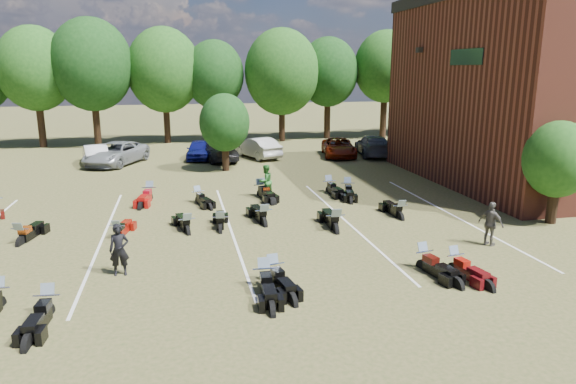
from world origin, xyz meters
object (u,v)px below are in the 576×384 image
object	(u,v)px
person_grey	(491,224)
motorcycle_7	(118,239)
person_green	(266,181)
motorcycle_3	(274,282)
car_4	(199,150)
person_black	(119,250)

from	to	relation	value
person_grey	motorcycle_7	xyz separation A→B (m)	(-13.66, 3.62, -0.84)
person_green	motorcycle_3	size ratio (longest dim) A/B	0.77
person_grey	motorcycle_3	bearing A→B (deg)	73.76
person_grey	motorcycle_7	size ratio (longest dim) A/B	0.84
person_grey	motorcycle_7	bearing A→B (deg)	47.84
car_4	motorcycle_7	xyz separation A→B (m)	(-3.90, -17.63, -0.69)
person_black	motorcycle_7	xyz separation A→B (m)	(-0.47, 3.66, -0.84)
motorcycle_3	motorcycle_7	xyz separation A→B (m)	(-5.15, 5.28, 0.00)
motorcycle_3	motorcycle_7	distance (m)	7.38
person_grey	motorcycle_3	xyz separation A→B (m)	(-8.51, -1.67, -0.84)
person_black	car_4	bearing A→B (deg)	79.39
person_black	motorcycle_3	xyz separation A→B (m)	(4.68, -1.62, -0.84)
person_grey	person_black	bearing A→B (deg)	62.88
person_black	person_grey	size ratio (longest dim) A/B	1.01
person_black	person_green	world-z (taller)	person_green
person_grey	motorcycle_3	size ratio (longest dim) A/B	0.76
person_grey	motorcycle_7	distance (m)	14.16
person_black	person_grey	distance (m)	13.19
person_grey	motorcycle_7	world-z (taller)	person_grey
person_green	motorcycle_3	distance (m)	10.79
person_black	motorcycle_3	world-z (taller)	person_black
person_grey	motorcycle_3	world-z (taller)	person_grey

